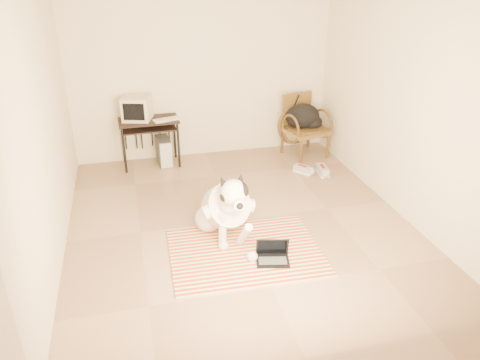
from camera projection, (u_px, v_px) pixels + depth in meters
name	position (u px, v px, depth m)	size (l,w,h in m)	color
floor	(238.00, 220.00, 5.71)	(4.50, 4.50, 0.00)	#9B7C5F
wall_back	(202.00, 70.00, 7.10)	(4.50, 4.50, 0.00)	beige
wall_front	(317.00, 211.00, 3.16)	(4.50, 4.50, 0.00)	beige
wall_left	(45.00, 128.00, 4.69)	(4.50, 4.50, 0.00)	beige
wall_right	(401.00, 102.00, 5.57)	(4.50, 4.50, 0.00)	beige
rug	(245.00, 252.00, 5.08)	(1.66, 1.30, 0.02)	red
dog	(226.00, 208.00, 5.22)	(0.62, 1.27, 0.93)	silver
laptop	(273.00, 255.00, 4.90)	(0.39, 0.32, 0.24)	black
computer_desk	(149.00, 126.00, 6.97)	(0.88, 0.51, 0.73)	black
crt_monitor	(137.00, 108.00, 6.85)	(0.48, 0.47, 0.35)	beige
desk_keyboard	(167.00, 120.00, 6.89)	(0.39, 0.14, 0.03)	beige
pc_tower	(164.00, 151.00, 7.21)	(0.22, 0.45, 0.41)	#464648
rattan_chair	(304.00, 126.00, 7.43)	(0.76, 0.74, 0.96)	brown
backpack	(304.00, 118.00, 7.35)	(0.57, 0.45, 0.40)	black
sneaker_left	(303.00, 170.00, 6.96)	(0.27, 0.31, 0.11)	white
sneaker_right	(323.00, 171.00, 6.91)	(0.17, 0.34, 0.11)	white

